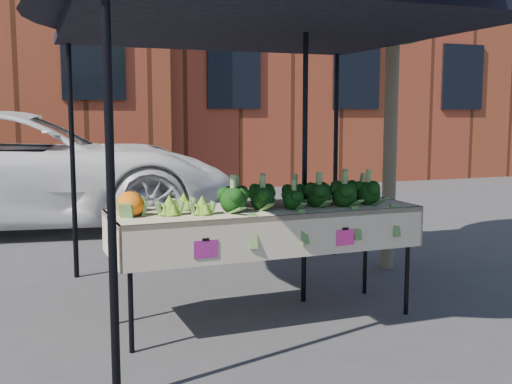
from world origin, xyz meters
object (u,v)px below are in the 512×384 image
canopy (263,145)px  street_tree (392,73)px  table (265,264)px  vehicle (15,14)px

canopy → street_tree: size_ratio=0.77×
canopy → street_tree: 1.95m
table → vehicle: size_ratio=0.40×
table → street_tree: street_tree is taller
street_tree → table: bearing=-149.0°
table → street_tree: bearing=31.0°
street_tree → vehicle: bearing=132.7°
canopy → vehicle: size_ratio=0.52×
table → canopy: size_ratio=0.76×
vehicle → street_tree: (3.62, -3.92, -0.97)m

